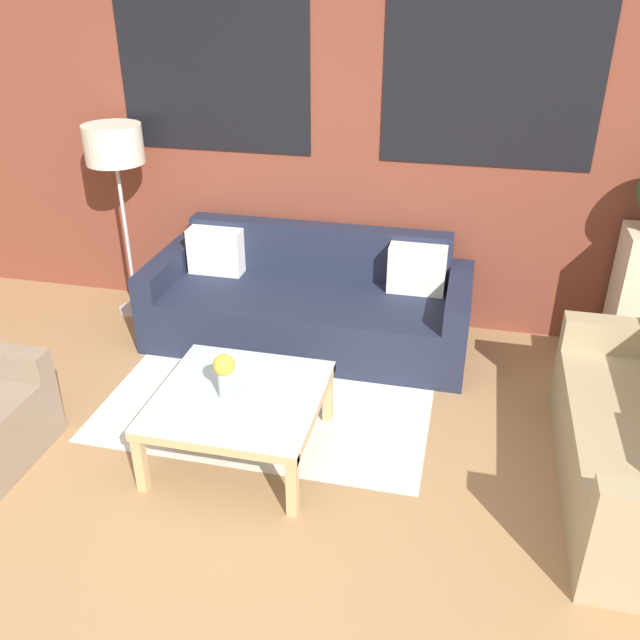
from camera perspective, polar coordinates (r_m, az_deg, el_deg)
name	(u,v)px	position (r m, az deg, el deg)	size (l,w,h in m)	color
ground_plane	(246,533)	(3.50, -6.25, -17.39)	(16.00, 16.00, 0.00)	#9E754C
wall_back_brick	(347,134)	(4.94, 2.25, 15.40)	(8.40, 0.09, 2.80)	brown
rug	(273,393)	(4.43, -4.01, -6.15)	(2.04, 1.51, 0.00)	silver
couch_dark	(309,305)	(4.90, -0.96, 1.24)	(2.28, 0.88, 0.78)	#1E2338
coffee_table	(239,402)	(3.77, -6.82, -6.90)	(0.89, 0.89, 0.40)	silver
floor_lamp	(115,152)	(5.22, -16.92, 13.42)	(0.42, 0.42, 1.47)	#B2B2B7
drawer_cabinet	(640,299)	(5.03, 25.38, 1.61)	(0.35, 0.42, 0.96)	beige
flower_vase	(224,372)	(3.65, -8.05, -4.34)	(0.12, 0.12, 0.25)	#ADBCC6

